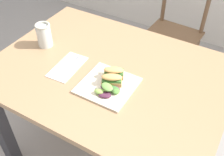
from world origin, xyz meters
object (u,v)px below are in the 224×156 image
Objects in this scene: dining_table at (109,89)px; sandwich_half_front at (112,79)px; mason_jar_iced_tea at (44,36)px; sandwich_half_back at (114,72)px; fork_on_napkin at (70,64)px; chair_wooden_far at (174,34)px; plate_lunch at (108,85)px.

dining_table is 11.09× the size of sandwich_half_front.
mason_jar_iced_tea is at bearing 178.88° from dining_table.
dining_table is at bearing 142.28° from sandwich_half_back.
sandwich_half_back is at bearing 6.37° from fork_on_napkin.
chair_wooden_far is (0.04, 0.92, -0.16)m from dining_table.
sandwich_half_front is at bearing -52.23° from dining_table.
sandwich_half_front is (0.03, -1.01, 0.33)m from chair_wooden_far.
dining_table is 6.31× the size of fork_on_napkin.
plate_lunch is 2.31× the size of sandwich_half_front.
plate_lunch is 0.25m from fork_on_napkin.
sandwich_half_front is at bearing -4.78° from fork_on_napkin.
dining_table is 0.18m from plate_lunch.
plate_lunch is at bearing -87.58° from sandwich_half_back.
mason_jar_iced_tea is (-0.46, 0.05, 0.02)m from sandwich_half_back.
sandwich_half_front is at bearing -11.50° from mason_jar_iced_tea.
chair_wooden_far is 8.23× the size of sandwich_half_back.
chair_wooden_far reaches higher than plate_lunch.
chair_wooden_far is 4.69× the size of fork_on_napkin.
sandwich_half_back is (0.01, -0.97, 0.33)m from chair_wooden_far.
plate_lunch is 0.48m from mason_jar_iced_tea.
sandwich_half_front is 0.26m from fork_on_napkin.
sandwich_half_back reaches higher than plate_lunch.
fork_on_napkin is (-0.19, -0.07, 0.14)m from dining_table.
chair_wooden_far reaches higher than sandwich_half_back.
mason_jar_iced_tea is at bearing 166.62° from plate_lunch.
mason_jar_iced_tea is at bearing 160.98° from fork_on_napkin.
fork_on_napkin is (-0.24, -0.03, -0.03)m from sandwich_half_back.
plate_lunch is 2.31× the size of sandwich_half_back.
dining_table is at bearing 19.62° from fork_on_napkin.
dining_table is 11.09× the size of sandwich_half_back.
dining_table is 0.20m from sandwich_half_front.
fork_on_napkin reaches higher than dining_table.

